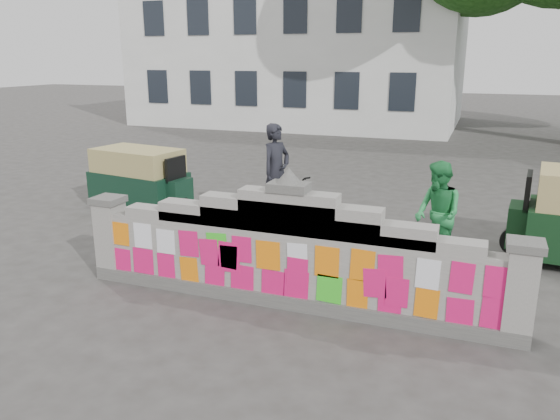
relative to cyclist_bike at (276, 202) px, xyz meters
The scene contains 7 objects.
ground 3.68m from the cyclist_bike, 66.29° to the right, with size 100.00×100.00×0.00m, color #383533.
parapet_wall 3.64m from the cyclist_bike, 66.33° to the right, with size 6.48×0.44×2.01m.
building 19.77m from the cyclist_bike, 106.54° to the left, with size 16.00×10.00×8.90m.
cyclist_bike is the anchor object (origin of this frame).
cyclist_rider 0.39m from the cyclist_bike, ahead, with size 0.70×0.46×1.92m, color black.
pedestrian 3.42m from the cyclist_bike, 16.02° to the right, with size 0.87×0.68×1.79m, color green.
rickshaw_left 3.54m from the cyclist_bike, behind, with size 2.60×1.49×1.40m.
Camera 1 is at (2.43, -6.80, 3.46)m, focal length 35.00 mm.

